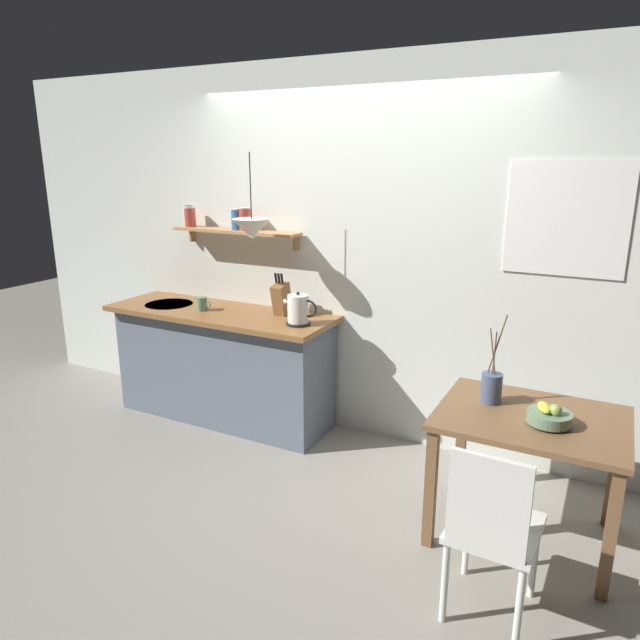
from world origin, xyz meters
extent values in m
plane|color=gray|center=(0.00, 0.00, 0.00)|extent=(14.00, 14.00, 0.00)
cube|color=silver|center=(0.20, 0.65, 1.35)|extent=(6.80, 0.10, 2.70)
cube|color=white|center=(1.37, 0.59, 1.68)|extent=(0.69, 0.01, 0.68)
cube|color=silver|center=(1.37, 0.60, 1.68)|extent=(0.63, 0.01, 0.62)
cube|color=slate|center=(-1.00, 0.32, 0.43)|extent=(1.74, 0.52, 0.86)
cube|color=brown|center=(-1.00, 0.30, 0.88)|extent=(1.83, 0.63, 0.04)
cylinder|color=#B7BABF|center=(-1.49, 0.28, 0.89)|extent=(0.38, 0.38, 0.01)
cube|color=tan|center=(-0.96, 0.49, 1.49)|extent=(1.08, 0.18, 0.02)
cube|color=#99754C|center=(-1.45, 0.57, 1.43)|extent=(0.02, 0.06, 0.12)
cube|color=#99754C|center=(-0.47, 0.57, 1.43)|extent=(0.02, 0.06, 0.12)
cylinder|color=beige|center=(-1.41, 0.49, 1.58)|extent=(0.07, 0.07, 0.17)
cylinder|color=silver|center=(-1.41, 0.49, 1.67)|extent=(0.08, 0.08, 0.01)
cylinder|color=#BC4238|center=(-1.39, 0.49, 1.57)|extent=(0.09, 0.09, 0.14)
cylinder|color=silver|center=(-1.39, 0.49, 1.65)|extent=(0.09, 0.09, 0.01)
cylinder|color=#3366A3|center=(-0.94, 0.49, 1.57)|extent=(0.08, 0.08, 0.15)
cylinder|color=silver|center=(-0.94, 0.49, 1.65)|extent=(0.09, 0.09, 0.01)
cylinder|color=#BC4238|center=(-0.87, 0.49, 1.58)|extent=(0.09, 0.09, 0.16)
cylinder|color=silver|center=(-0.87, 0.49, 1.66)|extent=(0.09, 0.09, 0.01)
cube|color=brown|center=(1.37, -0.16, 0.71)|extent=(0.96, 0.75, 0.03)
cube|color=brown|center=(0.95, -0.49, 0.34)|extent=(0.06, 0.06, 0.69)
cube|color=brown|center=(1.80, -0.49, 0.34)|extent=(0.06, 0.06, 0.69)
cube|color=brown|center=(0.95, 0.16, 0.34)|extent=(0.06, 0.06, 0.69)
cube|color=brown|center=(1.80, 0.16, 0.34)|extent=(0.06, 0.06, 0.69)
cube|color=white|center=(1.33, -0.80, 0.43)|extent=(0.39, 0.43, 0.03)
cube|color=white|center=(1.33, -1.00, 0.66)|extent=(0.34, 0.04, 0.44)
cylinder|color=white|center=(1.50, -0.63, 0.21)|extent=(0.03, 0.03, 0.42)
cylinder|color=white|center=(1.18, -0.62, 0.21)|extent=(0.03, 0.03, 0.42)
cylinder|color=white|center=(1.49, -0.99, 0.21)|extent=(0.03, 0.03, 0.42)
cylinder|color=white|center=(1.17, -0.98, 0.21)|extent=(0.03, 0.03, 0.42)
cylinder|color=slate|center=(1.46, -0.23, 0.73)|extent=(0.10, 0.10, 0.01)
cylinder|color=slate|center=(1.46, -0.23, 0.76)|extent=(0.22, 0.22, 0.06)
ellipsoid|color=yellow|center=(1.44, -0.23, 0.81)|extent=(0.10, 0.14, 0.04)
sphere|color=#8EA84C|center=(1.49, -0.25, 0.81)|extent=(0.06, 0.06, 0.06)
cylinder|color=#475675|center=(1.14, -0.08, 0.80)|extent=(0.11, 0.11, 0.17)
cylinder|color=brown|center=(1.13, -0.08, 1.02)|extent=(0.05, 0.02, 0.25)
cylinder|color=brown|center=(1.14, -0.08, 1.01)|extent=(0.01, 0.01, 0.24)
cylinder|color=brown|center=(1.15, -0.07, 1.06)|extent=(0.08, 0.01, 0.34)
cylinder|color=black|center=(-0.27, 0.24, 0.91)|extent=(0.17, 0.17, 0.02)
cylinder|color=white|center=(-0.27, 0.24, 1.01)|extent=(0.15, 0.15, 0.20)
sphere|color=black|center=(-0.27, 0.24, 1.12)|extent=(0.02, 0.02, 0.02)
cone|color=white|center=(-0.36, 0.24, 1.05)|extent=(0.04, 0.04, 0.04)
torus|color=black|center=(-0.18, 0.24, 1.02)|extent=(0.13, 0.02, 0.13)
cube|color=brown|center=(-0.51, 0.41, 1.02)|extent=(0.09, 0.18, 0.25)
cylinder|color=black|center=(-0.53, 0.38, 1.18)|extent=(0.02, 0.03, 0.08)
cylinder|color=black|center=(-0.51, 0.38, 1.18)|extent=(0.02, 0.03, 0.08)
cylinder|color=black|center=(-0.48, 0.38, 1.18)|extent=(0.02, 0.03, 0.08)
cylinder|color=slate|center=(-1.12, 0.24, 0.95)|extent=(0.08, 0.08, 0.11)
torus|color=slate|center=(-1.07, 0.24, 0.95)|extent=(0.07, 0.01, 0.07)
cylinder|color=black|center=(-0.60, 0.19, 1.85)|extent=(0.01, 0.01, 0.44)
cone|color=silver|center=(-0.60, 0.19, 1.56)|extent=(0.27, 0.27, 0.13)
sphere|color=white|center=(-0.60, 0.19, 1.51)|extent=(0.04, 0.04, 0.04)
camera|label=1|loc=(1.67, -3.15, 2.03)|focal=32.37mm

